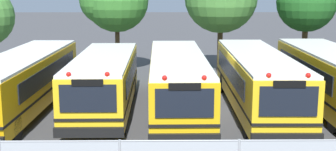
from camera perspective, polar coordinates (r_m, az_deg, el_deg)
The scene contains 8 objects.
ground_plane at distance 21.09m, azimuth 6.11°, elevation -4.26°, with size 160.00×160.00×0.00m, color #424244.
school_bus_0 at distance 21.45m, azimuth -17.63°, elevation -0.57°, with size 2.72×11.65×2.69m.
school_bus_1 at distance 20.67m, azimuth -7.93°, elevation -0.65°, with size 2.54×9.63×2.65m.
school_bus_2 at distance 20.58m, azimuth 1.21°, elevation -0.55°, with size 2.54×11.28×2.66m.
school_bus_3 at distance 20.96m, azimuth 11.02°, elevation -0.45°, with size 2.59×11.19×2.74m.
school_bus_4 at distance 22.21m, azimuth 19.73°, elevation -0.17°, with size 2.65×10.35×2.80m.
tree_1 at distance 29.78m, azimuth -6.92°, elevation 9.32°, with size 4.41×4.08×6.71m.
tree_3 at distance 30.15m, azimuth 17.02°, elevation 8.66°, with size 3.74×3.74×6.45m.
Camera 1 is at (-2.49, -20.19, 5.55)m, focal length 48.87 mm.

